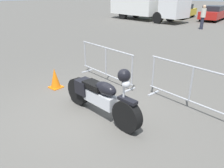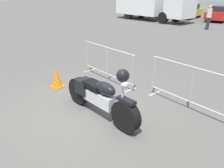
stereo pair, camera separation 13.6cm
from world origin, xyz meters
TOP-DOWN VIEW (x-y plane):
  - ground_plane at (0.00, 0.00)m, footprint 120.00×120.00m
  - motorcycle at (0.36, 0.11)m, footprint 2.30×0.41m
  - crowd_barrier_near at (-1.00, 1.76)m, footprint 2.32×0.71m
  - crowd_barrier_far at (1.72, 1.76)m, footprint 2.32×0.71m
  - box_truck at (-8.85, 15.48)m, footprint 7.90×3.08m
  - parked_car_green at (-9.80, 19.54)m, footprint 1.88×4.07m
  - parked_car_yellow at (-6.71, 19.50)m, footprint 1.91×4.13m
  - parked_car_red at (-3.62, 19.40)m, footprint 1.89×4.08m
  - pedestrian at (-2.49, 13.69)m, footprint 0.46×0.46m
  - traffic_cone at (-1.71, 0.36)m, footprint 0.34×0.34m

SIDE VIEW (x-z plane):
  - ground_plane at x=0.00m, z-range 0.00..0.00m
  - traffic_cone at x=-1.71m, z-range -0.01..0.58m
  - motorcycle at x=0.36m, z-range -0.15..1.14m
  - crowd_barrier_near at x=-1.00m, z-range 0.02..1.09m
  - crowd_barrier_far at x=1.72m, z-range 0.02..1.09m
  - parked_car_green at x=-9.80m, z-range 0.01..1.35m
  - parked_car_red at x=-3.62m, z-range 0.01..1.36m
  - parked_car_yellow at x=-6.71m, z-range 0.01..1.37m
  - pedestrian at x=-2.49m, z-range 0.07..1.76m
  - box_truck at x=-8.85m, z-range 0.15..3.13m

